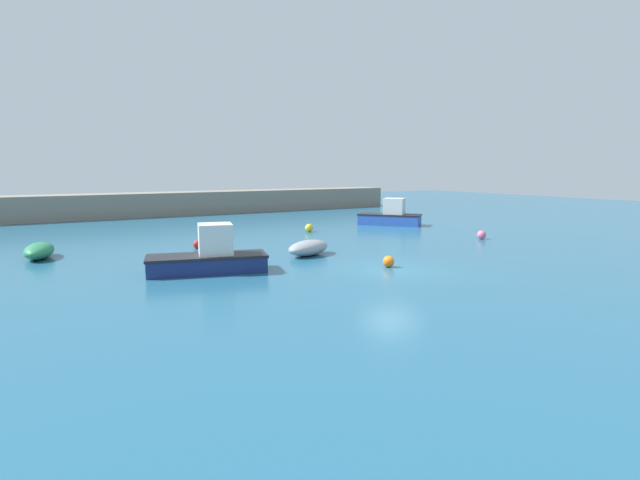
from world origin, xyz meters
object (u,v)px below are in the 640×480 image
at_px(open_tender_yellow, 308,248).
at_px(rowboat_white_midwater, 39,251).
at_px(mooring_buoy_red, 197,244).
at_px(mooring_buoy_orange, 389,261).
at_px(mooring_buoy_yellow, 309,228).
at_px(mooring_buoy_pink, 482,235).
at_px(motorboat_with_cabin, 391,216).
at_px(cabin_cruiser_white, 210,257).

bearing_deg(open_tender_yellow, rowboat_white_midwater, 128.81).
height_order(mooring_buoy_red, mooring_buoy_orange, mooring_buoy_orange).
bearing_deg(mooring_buoy_yellow, mooring_buoy_pink, -49.47).
xyz_separation_m(motorboat_with_cabin, cabin_cruiser_white, (-18.60, -10.26, -0.05)).
height_order(cabin_cruiser_white, mooring_buoy_red, cabin_cruiser_white).
bearing_deg(open_tender_yellow, cabin_cruiser_white, 170.27).
height_order(cabin_cruiser_white, mooring_buoy_pink, cabin_cruiser_white).
distance_m(rowboat_white_midwater, mooring_buoy_red, 7.92).
bearing_deg(cabin_cruiser_white, rowboat_white_midwater, -35.67).
distance_m(rowboat_white_midwater, motorboat_with_cabin, 25.02).
height_order(cabin_cruiser_white, open_tender_yellow, cabin_cruiser_white).
height_order(mooring_buoy_pink, mooring_buoy_red, mooring_buoy_pink).
relative_size(open_tender_yellow, mooring_buoy_red, 6.75).
bearing_deg(open_tender_yellow, mooring_buoy_pink, -26.52).
height_order(rowboat_white_midwater, mooring_buoy_yellow, rowboat_white_midwater).
distance_m(cabin_cruiser_white, mooring_buoy_red, 6.92).
bearing_deg(rowboat_white_midwater, mooring_buoy_orange, -116.12).
height_order(motorboat_with_cabin, mooring_buoy_pink, motorboat_with_cabin).
bearing_deg(mooring_buoy_orange, rowboat_white_midwater, 141.34).
bearing_deg(rowboat_white_midwater, mooring_buoy_yellow, -70.45).
bearing_deg(motorboat_with_cabin, rowboat_white_midwater, 56.63).
distance_m(mooring_buoy_pink, mooring_buoy_red, 17.86).
bearing_deg(motorboat_with_cabin, open_tender_yellow, 85.51).
xyz_separation_m(rowboat_white_midwater, mooring_buoy_red, (7.85, -1.04, -0.16)).
bearing_deg(mooring_buoy_orange, mooring_buoy_red, 120.61).
xyz_separation_m(cabin_cruiser_white, mooring_buoy_orange, (7.44, -3.22, -0.42)).
bearing_deg(mooring_buoy_pink, mooring_buoy_yellow, 130.53).
bearing_deg(mooring_buoy_yellow, mooring_buoy_orange, -104.22).
distance_m(open_tender_yellow, mooring_buoy_pink, 12.59).
height_order(rowboat_white_midwater, mooring_buoy_red, rowboat_white_midwater).
bearing_deg(mooring_buoy_yellow, mooring_buoy_red, -161.16).
distance_m(mooring_buoy_red, mooring_buoy_orange, 11.55).
xyz_separation_m(mooring_buoy_yellow, mooring_buoy_orange, (-3.31, -13.08, -0.02)).
xyz_separation_m(open_tender_yellow, mooring_buoy_pink, (12.57, -0.60, -0.12)).
distance_m(motorboat_with_cabin, open_tender_yellow, 15.48).
height_order(open_tender_yellow, mooring_buoy_orange, open_tender_yellow).
height_order(mooring_buoy_pink, mooring_buoy_yellow, mooring_buoy_yellow).
bearing_deg(cabin_cruiser_white, motorboat_with_cabin, -135.78).
height_order(motorboat_with_cabin, mooring_buoy_yellow, motorboat_with_cabin).
bearing_deg(rowboat_white_midwater, mooring_buoy_pink, -93.03).
bearing_deg(mooring_buoy_orange, mooring_buoy_pink, 20.42).
relative_size(open_tender_yellow, mooring_buoy_pink, 5.62).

